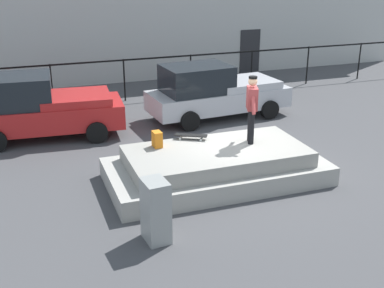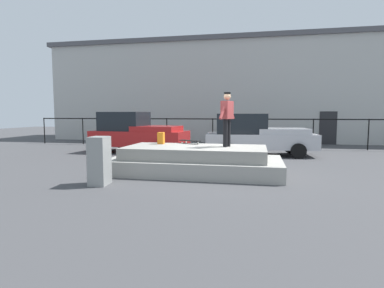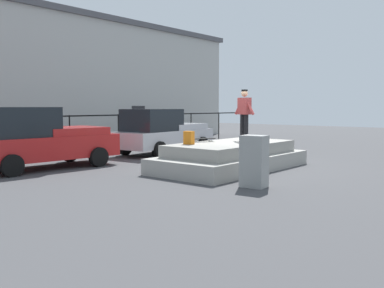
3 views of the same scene
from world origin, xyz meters
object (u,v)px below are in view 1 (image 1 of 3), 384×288
skateboarder (252,105)px  car_red_pickup_near (40,107)px  car_silver_pickup_mid (214,92)px  backpack (157,139)px  utility_box (156,211)px  skateboard (191,135)px

skateboarder → car_red_pickup_near: 6.68m
car_silver_pickup_mid → backpack: bearing=-127.7°
car_red_pickup_near → skateboarder: bearing=-43.5°
skateboarder → car_silver_pickup_mid: skateboarder is taller
utility_box → car_red_pickup_near: bearing=98.4°
skateboard → car_silver_pickup_mid: 4.48m
skateboarder → skateboard: bearing=152.1°
backpack → car_red_pickup_near: 4.79m
skateboard → car_red_pickup_near: (-3.47, 3.85, 0.02)m
car_red_pickup_near → utility_box: bearing=-76.2°
utility_box → car_silver_pickup_mid: bearing=54.5°
skateboard → backpack: 0.99m
car_silver_pickup_mid → car_red_pickup_near: bearing=-179.6°
car_silver_pickup_mid → utility_box: 7.98m
skateboarder → utility_box: bearing=-143.7°
backpack → skateboarder: bearing=-105.4°
skateboard → utility_box: bearing=-120.9°
skateboarder → skateboard: 1.75m
skateboarder → car_red_pickup_near: skateboarder is taller
backpack → utility_box: bearing=159.6°
skateboarder → car_silver_pickup_mid: size_ratio=0.34×
skateboarder → car_red_pickup_near: (-4.80, 4.56, -0.87)m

